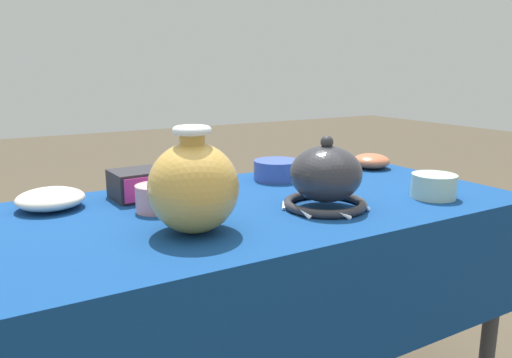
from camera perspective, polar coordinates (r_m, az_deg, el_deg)
name	(u,v)px	position (r m, az deg, el deg)	size (l,w,h in m)	color
display_table	(268,230)	(1.32, 1.36, -5.82)	(1.34, 0.69, 0.68)	#38383D
vase_tall_bulbous	(194,186)	(1.06, -7.15, -0.84)	(0.19, 0.19, 0.23)	gold
vase_dome_bell	(326,179)	(1.25, 7.98, 0.00)	(0.22, 0.22, 0.19)	#2D2D33
mosaic_tile_box	(138,184)	(1.38, -13.38, -0.59)	(0.14, 0.13, 0.08)	#232328
pot_squat_celadon	(434,186)	(1.43, 19.65, -0.76)	(0.12, 0.12, 0.06)	#A8CCB7
pot_squat_cobalt	(277,170)	(1.57, 2.39, 1.04)	(0.15, 0.15, 0.06)	#3851A8
bowl_shallow_terracotta	(371,161)	(1.79, 13.01, 2.02)	(0.13, 0.13, 0.05)	#BC6642
pot_squat_rose	(157,198)	(1.25, -11.30, -2.13)	(0.10, 0.10, 0.07)	#D19399
bowl_shallow_ivory	(51,199)	(1.35, -22.43, -2.09)	(0.17, 0.17, 0.05)	white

